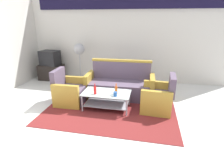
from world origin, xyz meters
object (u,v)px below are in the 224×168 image
(armchair_left, at_px, (70,92))
(pedestal_fan, at_px, (79,51))
(bottle_red, at_px, (95,90))
(tv_stand, at_px, (52,72))
(armchair_right, at_px, (158,98))
(bottle_orange, at_px, (116,90))
(television, at_px, (50,58))
(couch, at_px, (120,85))
(coffee_table, at_px, (107,98))
(cup, at_px, (115,94))

(armchair_left, distance_m, pedestal_fan, 1.86)
(bottle_red, xyz_separation_m, tv_stand, (-2.16, 1.90, -0.24))
(armchair_right, relative_size, tv_stand, 1.06)
(bottle_orange, xyz_separation_m, television, (-2.62, 1.81, 0.26))
(couch, height_order, coffee_table, couch)
(tv_stand, bearing_deg, coffee_table, -36.41)
(armchair_right, relative_size, pedestal_fan, 0.67)
(pedestal_fan, bearing_deg, coffee_table, -53.59)
(tv_stand, bearing_deg, couch, -20.91)
(bottle_orange, xyz_separation_m, pedestal_fan, (-1.57, 1.85, 0.51))
(cup, bearing_deg, couch, 93.11)
(armchair_right, xyz_separation_m, bottle_red, (-1.41, -0.32, 0.22))
(armchair_right, relative_size, cup, 8.50)
(bottle_orange, relative_size, cup, 2.50)
(armchair_right, distance_m, television, 3.93)
(couch, bearing_deg, bottle_red, 63.92)
(bottle_orange, bearing_deg, bottle_red, -167.99)
(tv_stand, height_order, pedestal_fan, pedestal_fan)
(couch, height_order, bottle_red, couch)
(armchair_left, height_order, pedestal_fan, pedestal_fan)
(cup, height_order, television, television)
(cup, height_order, tv_stand, tv_stand)
(armchair_right, xyz_separation_m, bottle_orange, (-0.94, -0.23, 0.22))
(armchair_left, xyz_separation_m, coffee_table, (0.98, -0.13, -0.02))
(bottle_red, relative_size, tv_stand, 0.31)
(bottle_orange, height_order, bottle_red, bottle_orange)
(couch, height_order, cup, couch)
(bottle_red, bearing_deg, couch, 65.49)
(bottle_orange, distance_m, bottle_red, 0.47)
(coffee_table, bearing_deg, tv_stand, 143.59)
(pedestal_fan, bearing_deg, armchair_right, -32.91)
(couch, relative_size, television, 2.80)
(cup, bearing_deg, coffee_table, 145.22)
(couch, distance_m, armchair_left, 1.34)
(couch, relative_size, pedestal_fan, 1.43)
(bottle_orange, relative_size, bottle_red, 1.01)
(couch, relative_size, tv_stand, 2.27)
(couch, bearing_deg, tv_stand, -22.47)
(armchair_left, distance_m, tv_stand, 2.15)
(tv_stand, relative_size, pedestal_fan, 0.63)
(television, xyz_separation_m, pedestal_fan, (1.05, 0.05, 0.25))
(armchair_right, height_order, bottle_red, armchair_right)
(bottle_red, bearing_deg, armchair_left, 160.05)
(coffee_table, relative_size, television, 1.70)
(pedestal_fan, bearing_deg, television, -177.42)
(couch, bearing_deg, armchair_right, 147.52)
(coffee_table, height_order, cup, cup)
(armchair_right, height_order, tv_stand, armchair_right)
(armchair_left, distance_m, bottle_red, 0.83)
(bottle_orange, distance_m, cup, 0.13)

